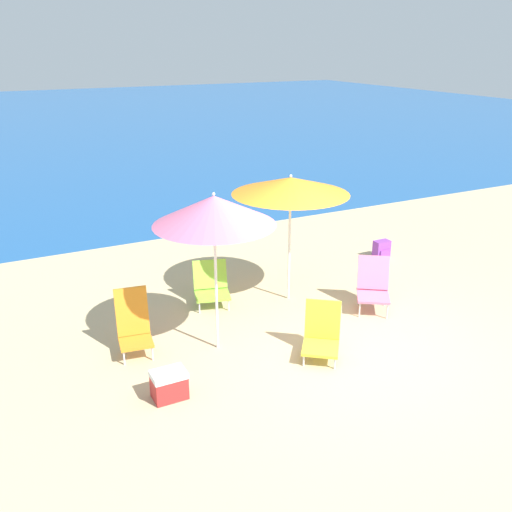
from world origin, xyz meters
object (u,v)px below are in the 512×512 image
at_px(beach_chair_pink, 373,285).
at_px(backpack_purple, 382,249).
at_px(beach_umbrella_pink, 214,211).
at_px(cooler_box, 169,385).
at_px(beach_chair_orange, 134,324).
at_px(beach_chair_lime, 211,285).
at_px(beach_umbrella_orange, 291,186).
at_px(beach_chair_yellow, 322,333).

relative_size(beach_chair_pink, backpack_purple, 2.37).
distance_m(beach_umbrella_pink, cooler_box, 2.10).
bearing_deg(beach_chair_orange, beach_chair_pink, 2.83).
distance_m(beach_chair_lime, cooler_box, 2.51).
bearing_deg(beach_chair_lime, beach_umbrella_pink, -93.65).
bearing_deg(beach_chair_pink, beach_umbrella_orange, 172.34).
bearing_deg(beach_chair_yellow, beach_chair_orange, -171.57).
xyz_separation_m(beach_umbrella_orange, beach_chair_lime, (-1.14, 0.39, -1.51)).
xyz_separation_m(beach_umbrella_pink, cooler_box, (-0.94, -0.79, -1.71)).
distance_m(beach_chair_yellow, beach_chair_orange, 2.41).
bearing_deg(beach_chair_orange, cooler_box, -78.64).
bearing_deg(beach_umbrella_pink, beach_umbrella_orange, 29.38).
distance_m(beach_chair_yellow, cooler_box, 2.06).
bearing_deg(beach_chair_lime, beach_chair_orange, -132.27).
bearing_deg(beach_chair_pink, beach_chair_yellow, -116.33).
distance_m(beach_chair_orange, beach_chair_lime, 1.71).
relative_size(beach_chair_yellow, backpack_purple, 2.15).
xyz_separation_m(beach_chair_yellow, beach_chair_orange, (-2.11, 1.16, 0.10)).
xyz_separation_m(beach_umbrella_pink, beach_chair_pink, (2.56, 0.03, -1.50)).
bearing_deg(cooler_box, beach_umbrella_pink, 40.21).
distance_m(beach_umbrella_orange, backpack_purple, 3.05).
bearing_deg(beach_umbrella_orange, backpack_purple, 17.36).
bearing_deg(cooler_box, beach_chair_orange, 92.79).
distance_m(beach_umbrella_orange, beach_chair_orange, 2.99).
relative_size(beach_umbrella_orange, beach_chair_orange, 2.31).
relative_size(beach_umbrella_orange, cooler_box, 5.09).
distance_m(beach_chair_orange, backpack_purple, 5.21).
distance_m(beach_chair_yellow, beach_chair_pink, 1.65).
bearing_deg(beach_umbrella_orange, beach_chair_yellow, -106.14).
height_order(beach_umbrella_orange, beach_chair_pink, beach_umbrella_orange).
height_order(beach_chair_orange, beach_chair_lime, beach_chair_orange).
height_order(beach_chair_lime, backpack_purple, beach_chair_lime).
height_order(beach_umbrella_pink, beach_chair_orange, beach_umbrella_pink).
height_order(beach_umbrella_pink, backpack_purple, beach_umbrella_pink).
xyz_separation_m(beach_chair_pink, cooler_box, (-3.49, -0.83, -0.21)).
xyz_separation_m(beach_umbrella_orange, beach_chair_orange, (-2.59, -0.51, -1.40)).
bearing_deg(beach_umbrella_orange, beach_chair_pink, -42.18).
xyz_separation_m(beach_umbrella_orange, backpack_purple, (2.45, 0.77, -1.65)).
bearing_deg(beach_chair_lime, beach_chair_pink, -15.04).
height_order(beach_umbrella_orange, beach_chair_yellow, beach_umbrella_orange).
height_order(beach_chair_orange, backpack_purple, beach_chair_orange).
bearing_deg(backpack_purple, cooler_box, -153.76).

